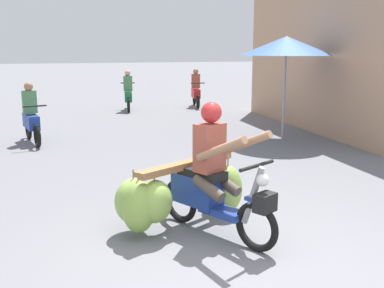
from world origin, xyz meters
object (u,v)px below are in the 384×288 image
object	(u,v)px
motorbike_main_loaded	(188,191)
motorbike_distant_ahead_left	(196,91)
market_umbrella_near_shop	(286,46)
motorbike_distant_far_ahead	(31,119)
motorbike_distant_ahead_right	(128,94)

from	to	relation	value
motorbike_main_loaded	motorbike_distant_ahead_left	size ratio (longest dim) A/B	1.18
motorbike_main_loaded	market_umbrella_near_shop	xyz separation A→B (m)	(3.67, 4.70, 1.73)
motorbike_main_loaded	motorbike_distant_ahead_left	bearing A→B (deg)	73.10
motorbike_distant_ahead_left	motorbike_distant_far_ahead	xyz separation A→B (m)	(-5.48, -5.16, 0.00)
motorbike_distant_ahead_right	motorbike_distant_ahead_left	bearing A→B (deg)	8.27
motorbike_distant_ahead_left	market_umbrella_near_shop	size ratio (longest dim) A/B	0.66
market_umbrella_near_shop	motorbike_distant_far_ahead	bearing A→B (deg)	168.34
motorbike_main_loaded	motorbike_distant_ahead_right	size ratio (longest dim) A/B	1.17
motorbike_distant_ahead_left	motorbike_distant_ahead_right	size ratio (longest dim) A/B	1.00
market_umbrella_near_shop	motorbike_distant_ahead_right	bearing A→B (deg)	115.60
motorbike_distant_ahead_left	market_umbrella_near_shop	xyz separation A→B (m)	(0.31, -6.35, 1.64)
motorbike_main_loaded	motorbike_distant_ahead_left	world-z (taller)	motorbike_main_loaded
motorbike_distant_ahead_left	market_umbrella_near_shop	distance (m)	6.57
motorbike_main_loaded	market_umbrella_near_shop	distance (m)	6.21
motorbike_main_loaded	market_umbrella_near_shop	world-z (taller)	market_umbrella_near_shop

